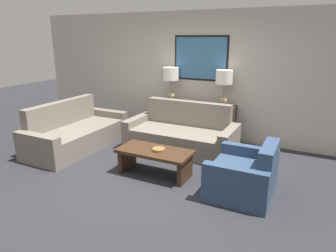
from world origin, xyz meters
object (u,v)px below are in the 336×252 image
console_table (195,121)px  armchair_near_back_wall (245,176)px  coffee_table (155,156)px  table_lamp_right (224,80)px  couch_by_back_wall (182,135)px  table_lamp_left (171,77)px  decorative_bowl (159,150)px  couch_by_side (76,133)px

console_table → armchair_near_back_wall: size_ratio=1.67×
coffee_table → console_table: bearing=92.2°
table_lamp_right → couch_by_back_wall: (-0.58, -0.71, -1.02)m
coffee_table → armchair_near_back_wall: armchair_near_back_wall is taller
console_table → couch_by_back_wall: couch_by_back_wall is taller
couch_by_back_wall → coffee_table: 1.21m
table_lamp_left → table_lamp_right: (1.17, 0.00, 0.00)m
decorative_bowl → armchair_near_back_wall: 1.36m
console_table → coffee_table: bearing=-87.8°
table_lamp_right → couch_by_side: size_ratio=0.34×
table_lamp_right → armchair_near_back_wall: bearing=-64.2°
couch_by_back_wall → decorative_bowl: couch_by_back_wall is taller
coffee_table → table_lamp_right: bearing=75.1°
couch_by_back_wall → couch_by_side: bearing=-156.5°
couch_by_side → console_table: bearing=38.7°
table_lamp_right → coffee_table: bearing=-104.9°
couch_by_side → decorative_bowl: 2.12m
decorative_bowl → armchair_near_back_wall: size_ratio=0.20×
console_table → coffee_table: 1.92m
console_table → table_lamp_left: 1.08m
table_lamp_right → couch_by_side: bearing=-148.4°
coffee_table → armchair_near_back_wall: (1.42, 0.03, -0.04)m
coffee_table → armchair_near_back_wall: size_ratio=1.19×
couch_by_back_wall → armchair_near_back_wall: 1.90m
couch_by_back_wall → armchair_near_back_wall: bearing=-38.3°
console_table → decorative_bowl: bearing=-85.5°
couch_by_side → decorative_bowl: (2.08, -0.38, 0.15)m
console_table → armchair_near_back_wall: 2.41m
coffee_table → decorative_bowl: size_ratio=5.88×
couch_by_side → armchair_near_back_wall: (3.42, -0.34, -0.02)m
table_lamp_left → armchair_near_back_wall: 2.99m
console_table → coffee_table: console_table is taller
table_lamp_left → decorative_bowl: size_ratio=3.56×
table_lamp_left → couch_by_side: table_lamp_left is taller
table_lamp_left → couch_by_back_wall: bearing=-50.5°
table_lamp_right → decorative_bowl: size_ratio=3.56×
couch_by_side → armchair_near_back_wall: couch_by_side is taller
decorative_bowl → console_table: bearing=94.5°
couch_by_back_wall → couch_by_side: 2.10m
couch_by_side → armchair_near_back_wall: size_ratio=2.11×
couch_by_side → coffee_table: (2.00, -0.37, 0.02)m
coffee_table → decorative_bowl: bearing=-3.3°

